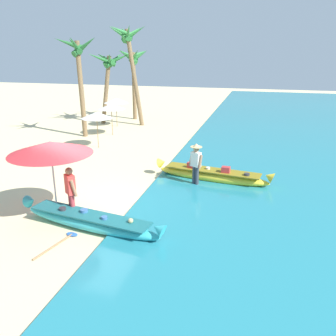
{
  "coord_description": "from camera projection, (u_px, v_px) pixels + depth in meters",
  "views": [
    {
      "loc": [
        5.22,
        -9.56,
        4.94
      ],
      "look_at": [
        2.1,
        2.05,
        0.9
      ],
      "focal_mm": 37.55,
      "sensor_mm": 36.0,
      "label": 1
    }
  ],
  "objects": [
    {
      "name": "boat_cyan_foreground",
      "position": [
        90.0,
        221.0,
        10.13
      ],
      "size": [
        4.81,
        1.36,
        0.73
      ],
      "color": "#33B2BC",
      "rests_on": "ground"
    },
    {
      "name": "parasol_row_2",
      "position": [
        116.0,
        101.0,
        23.5
      ],
      "size": [
        1.6,
        1.6,
        1.91
      ],
      "color": "#8E6B47",
      "rests_on": "ground"
    },
    {
      "name": "palm_tree_far_behind",
      "position": [
        109.0,
        66.0,
        23.65
      ],
      "size": [
        2.9,
        2.87,
        4.94
      ],
      "color": "brown",
      "rests_on": "ground"
    },
    {
      "name": "patio_umbrella_large",
      "position": [
        50.0,
        148.0,
        10.29
      ],
      "size": [
        2.47,
        2.47,
        2.42
      ],
      "color": "#B7B7BC",
      "rests_on": "ground"
    },
    {
      "name": "parasol_row_0",
      "position": [
        97.0,
        115.0,
        18.19
      ],
      "size": [
        1.6,
        1.6,
        1.91
      ],
      "color": "#8E6B47",
      "rests_on": "ground"
    },
    {
      "name": "palm_tree_tall_inland",
      "position": [
        129.0,
        45.0,
        22.94
      ],
      "size": [
        2.69,
        2.76,
        6.59
      ],
      "color": "brown",
      "rests_on": "ground"
    },
    {
      "name": "palm_tree_mid_cluster",
      "position": [
        79.0,
        58.0,
        19.86
      ],
      "size": [
        2.48,
        2.76,
        5.78
      ],
      "color": "brown",
      "rests_on": "ground"
    },
    {
      "name": "ground_plane",
      "position": [
        91.0,
        208.0,
        11.61
      ],
      "size": [
        80.0,
        80.0,
        0.0
      ],
      "primitive_type": "plane",
      "color": "beige"
    },
    {
      "name": "person_vendor_hatted",
      "position": [
        196.0,
        162.0,
        13.14
      ],
      "size": [
        0.57,
        0.45,
        1.68
      ],
      "color": "#333842",
      "rests_on": "ground"
    },
    {
      "name": "palm_tree_leaning_seaward",
      "position": [
        133.0,
        63.0,
        25.31
      ],
      "size": [
        2.47,
        2.47,
        5.14
      ],
      "color": "brown",
      "rests_on": "ground"
    },
    {
      "name": "boat_yellow_midground",
      "position": [
        212.0,
        175.0,
        13.81
      ],
      "size": [
        4.75,
        1.34,
        0.77
      ],
      "color": "yellow",
      "rests_on": "ground"
    },
    {
      "name": "parasol_row_1",
      "position": [
        111.0,
        107.0,
        20.98
      ],
      "size": [
        1.6,
        1.6,
        1.91
      ],
      "color": "#8E6B47",
      "rests_on": "ground"
    },
    {
      "name": "person_tourist_customer",
      "position": [
        71.0,
        191.0,
        10.51
      ],
      "size": [
        0.55,
        0.51,
        1.68
      ],
      "color": "#B2383D",
      "rests_on": "ground"
    },
    {
      "name": "paddle",
      "position": [
        61.0,
        242.0,
        9.49
      ],
      "size": [
        0.52,
        1.54,
        0.05
      ],
      "color": "#8E6B47",
      "rests_on": "ground"
    }
  ]
}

